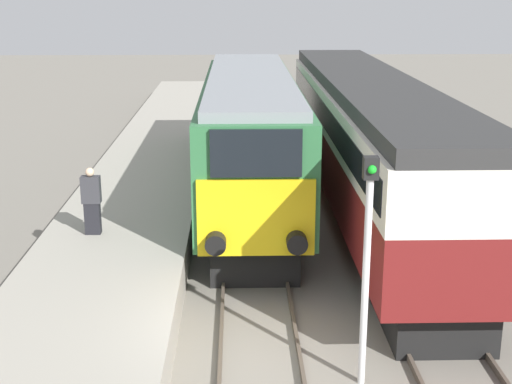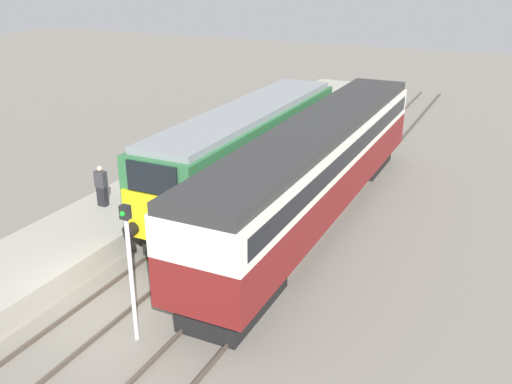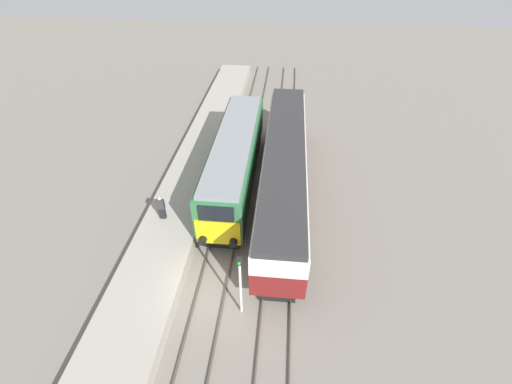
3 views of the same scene
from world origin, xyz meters
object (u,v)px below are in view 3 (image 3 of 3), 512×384
locomotive (235,159)px  signal_post (240,282)px  person_on_platform (161,208)px  passenger_carriage (284,165)px

locomotive → signal_post: (1.70, -10.26, 0.12)m
person_on_platform → signal_post: 7.75m
passenger_carriage → signal_post: 9.62m
locomotive → person_on_platform: (-3.82, -4.87, -0.59)m
signal_post → locomotive: bearing=99.4°
locomotive → person_on_platform: locomotive is taller
person_on_platform → passenger_carriage: bearing=29.4°
locomotive → person_on_platform: bearing=-128.1°
signal_post → person_on_platform: bearing=135.6°
locomotive → passenger_carriage: bearing=-13.1°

